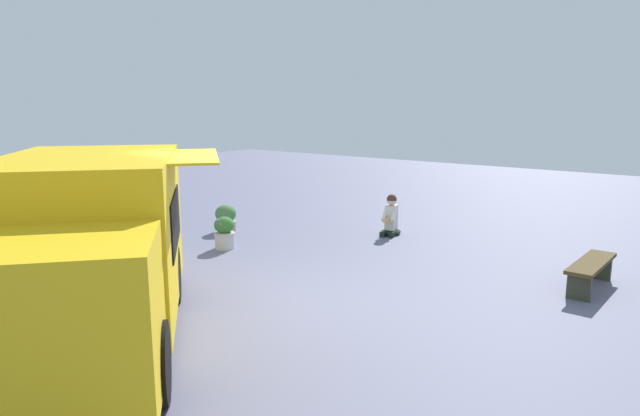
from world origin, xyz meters
The scene contains 6 objects.
ground_plane centered at (0.00, 0.00, 0.00)m, with size 40.00×40.00×0.00m, color slate.
food_truck centered at (2.29, -0.83, 1.09)m, with size 4.78×5.09×2.29m.
person_customer centered at (-4.98, -0.74, 0.37)m, with size 0.77×0.55×0.92m.
planter_flowering_near centered at (-1.83, -2.84, 0.34)m, with size 0.44×0.44×0.67m.
planter_flowering_far centered at (-2.89, -3.94, 0.32)m, with size 0.49×0.49×0.63m.
plaza_bench centered at (-3.67, 3.70, 0.35)m, with size 1.63×0.46×0.46m.
Camera 1 is at (5.66, 5.37, 2.94)m, focal length 30.74 mm.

